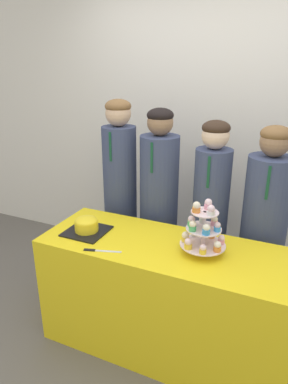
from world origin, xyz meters
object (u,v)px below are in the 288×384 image
(cake_knife, at_px, (96,251))
(student_2, at_px, (209,223))
(round_cake, at_px, (86,225))
(student_0, at_px, (120,201))
(student_3, at_px, (262,236))
(cupcake_stand, at_px, (203,229))
(student_1, at_px, (159,212))

(cake_knife, distance_m, student_2, 0.92)
(round_cake, height_order, student_0, student_0)
(student_2, bearing_deg, student_3, 0.00)
(cupcake_stand, bearing_deg, round_cake, -175.45)
(round_cake, distance_m, student_3, 1.23)
(student_1, height_order, student_2, student_1)
(round_cake, height_order, student_1, student_1)
(student_1, bearing_deg, student_3, -0.00)
(cake_knife, bearing_deg, cupcake_stand, 5.74)
(cake_knife, distance_m, student_0, 0.81)
(cupcake_stand, distance_m, student_3, 0.65)
(round_cake, relative_size, cupcake_stand, 0.82)
(round_cake, relative_size, student_0, 0.17)
(student_1, bearing_deg, round_cake, -115.64)
(cake_knife, height_order, student_1, student_1)
(cake_knife, xyz_separation_m, student_1, (0.09, 0.78, -0.04))
(cake_knife, bearing_deg, student_3, 23.91)
(student_1, distance_m, student_2, 0.41)
(cupcake_stand, height_order, student_2, student_2)
(round_cake, relative_size, student_2, 0.18)
(cupcake_stand, xyz_separation_m, student_3, (0.30, 0.53, -0.23))
(cupcake_stand, distance_m, student_1, 0.74)
(cake_knife, distance_m, student_3, 1.18)
(student_3, bearing_deg, student_2, -180.00)
(student_1, bearing_deg, student_0, -180.00)
(round_cake, xyz_separation_m, student_2, (0.69, 0.59, -0.10))
(cake_knife, relative_size, cupcake_stand, 0.69)
(cake_knife, height_order, student_2, student_2)
(round_cake, bearing_deg, student_0, 95.62)
(student_0, relative_size, student_3, 1.08)
(student_0, height_order, student_1, student_0)
(cake_knife, xyz_separation_m, student_0, (-0.25, 0.78, -0.00))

